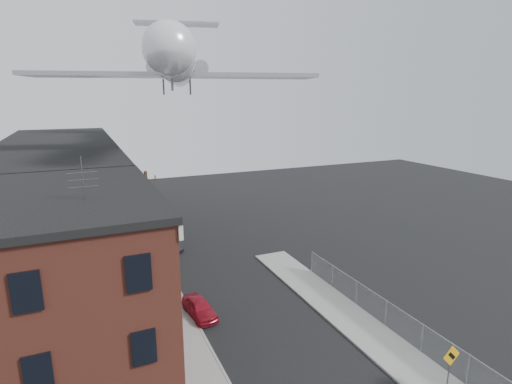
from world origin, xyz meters
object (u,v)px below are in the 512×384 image
car_near (199,308)px  car_far (154,226)px  street_tree (137,209)px  car_mid (173,244)px  warning_sign (450,362)px  airplane (176,64)px  utility_pole (149,225)px

car_near → car_far: car_far is taller
street_tree → car_mid: (2.78, -3.74, -2.92)m
warning_sign → car_mid: 26.51m
street_tree → car_far: bearing=49.1°
car_far → airplane: (1.32, -8.36, 16.49)m
warning_sign → utility_pole: 22.25m
car_near → airplane: airplane is taller
warning_sign → car_near: (-9.20, 12.17, -1.26)m
utility_pole → car_mid: size_ratio=2.78×
car_mid → car_far: (-0.84, 5.98, 0.13)m
warning_sign → car_far: size_ratio=0.61×
street_tree → car_near: (1.67, -16.78, -2.83)m
car_far → street_tree: bearing=-132.9°
car_mid → utility_pole: bearing=-120.0°
street_tree → airplane: bearing=-62.0°
airplane → street_tree: bearing=118.0°
utility_pole → car_far: (2.26, 12.16, -4.01)m
street_tree → car_near: street_tree is taller
warning_sign → airplane: size_ratio=0.11×
car_mid → warning_sign: bearing=-75.5°
street_tree → car_far: size_ratio=1.14×
car_mid → car_far: size_ratio=0.71×
utility_pole → street_tree: size_ratio=1.73×
warning_sign → airplane: airplane is taller
car_near → car_mid: size_ratio=1.13×
car_mid → airplane: bearing=-82.0°
airplane → car_far: bearing=99.0°
street_tree → utility_pole: bearing=-91.9°
warning_sign → utility_pole: utility_pole is taller
warning_sign → airplane: 28.50m
street_tree → car_near: size_ratio=1.42×
street_tree → warning_sign: bearing=-69.4°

